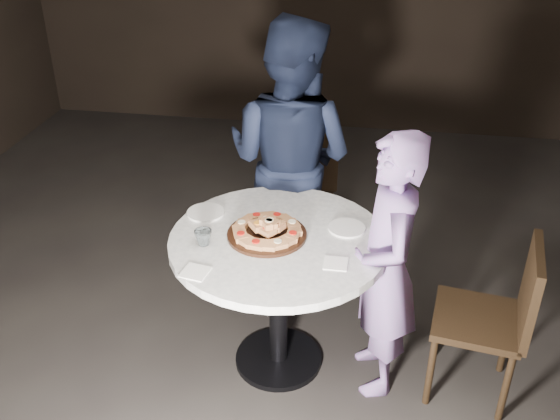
% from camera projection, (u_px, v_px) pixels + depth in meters
% --- Properties ---
extents(floor, '(7.00, 7.00, 0.00)m').
position_uv_depth(floor, '(273.00, 359.00, 3.52)').
color(floor, black).
rests_on(floor, ground).
extents(table, '(1.21, 1.21, 0.82)m').
position_uv_depth(table, '(278.00, 263.00, 3.17)').
color(table, black).
rests_on(table, ground).
extents(serving_board, '(0.47, 0.47, 0.02)m').
position_uv_depth(serving_board, '(267.00, 234.00, 3.11)').
color(serving_board, black).
rests_on(serving_board, table).
extents(focaccia_pile, '(0.36, 0.35, 0.09)m').
position_uv_depth(focaccia_pile, '(267.00, 229.00, 3.09)').
color(focaccia_pile, '#AD7043').
rests_on(focaccia_pile, serving_board).
extents(plate_left, '(0.25, 0.25, 0.01)m').
position_uv_depth(plate_left, '(206.00, 212.00, 3.30)').
color(plate_left, white).
rests_on(plate_left, table).
extents(plate_right, '(0.23, 0.23, 0.01)m').
position_uv_depth(plate_right, '(347.00, 228.00, 3.16)').
color(plate_right, white).
rests_on(plate_right, table).
extents(water_glass, '(0.11, 0.11, 0.08)m').
position_uv_depth(water_glass, '(203.00, 238.00, 3.02)').
color(water_glass, silver).
rests_on(water_glass, table).
extents(napkin_near, '(0.14, 0.14, 0.01)m').
position_uv_depth(napkin_near, '(195.00, 272.00, 2.84)').
color(napkin_near, white).
rests_on(napkin_near, table).
extents(napkin_far, '(0.11, 0.11, 0.01)m').
position_uv_depth(napkin_far, '(336.00, 263.00, 2.90)').
color(napkin_far, white).
rests_on(napkin_far, table).
extents(chair_far, '(0.54, 0.55, 0.95)m').
position_uv_depth(chair_far, '(303.00, 172.00, 4.33)').
color(chair_far, black).
rests_on(chair_far, ground).
extents(chair_right, '(0.50, 0.48, 0.90)m').
position_uv_depth(chair_right, '(499.00, 313.00, 3.06)').
color(chair_right, black).
rests_on(chair_right, ground).
extents(diner_navy, '(1.02, 0.90, 1.74)m').
position_uv_depth(diner_navy, '(290.00, 160.00, 3.76)').
color(diner_navy, black).
rests_on(diner_navy, ground).
extents(diner_teal, '(0.44, 0.58, 1.43)m').
position_uv_depth(diner_teal, '(385.00, 268.00, 3.05)').
color(diner_teal, '#7B629F').
rests_on(diner_teal, ground).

